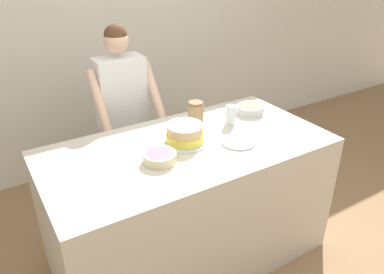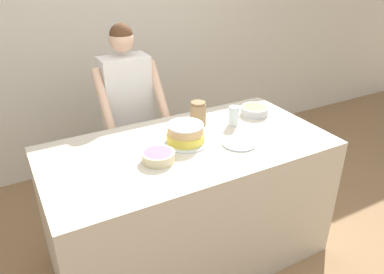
{
  "view_description": "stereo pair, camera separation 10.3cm",
  "coord_description": "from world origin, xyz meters",
  "px_view_note": "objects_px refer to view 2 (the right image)",
  "views": [
    {
      "loc": [
        -1.08,
        -1.33,
        2.03
      ],
      "look_at": [
        0.0,
        0.42,
        0.99
      ],
      "focal_mm": 35.0,
      "sensor_mm": 36.0,
      "label": 1
    },
    {
      "loc": [
        -0.99,
        -1.38,
        2.03
      ],
      "look_at": [
        0.0,
        0.42,
        0.99
      ],
      "focal_mm": 35.0,
      "sensor_mm": 36.0,
      "label": 2
    }
  ],
  "objects_px": {
    "drinking_glass": "(234,116)",
    "stoneware_jar": "(198,114)",
    "frosting_bowl_purple": "(158,156)",
    "cake": "(186,134)",
    "person_baker": "(127,103)",
    "frosting_bowl_olive": "(255,110)",
    "ceramic_plate": "(239,143)"
  },
  "relations": [
    {
      "from": "frosting_bowl_olive",
      "to": "drinking_glass",
      "type": "bearing_deg",
      "value": -162.61
    },
    {
      "from": "person_baker",
      "to": "drinking_glass",
      "type": "bearing_deg",
      "value": -52.12
    },
    {
      "from": "drinking_glass",
      "to": "stoneware_jar",
      "type": "distance_m",
      "value": 0.25
    },
    {
      "from": "frosting_bowl_purple",
      "to": "ceramic_plate",
      "type": "relative_size",
      "value": 0.89
    },
    {
      "from": "frosting_bowl_purple",
      "to": "drinking_glass",
      "type": "relative_size",
      "value": 1.44
    },
    {
      "from": "person_baker",
      "to": "cake",
      "type": "xyz_separation_m",
      "value": [
        0.11,
        -0.77,
        0.04
      ]
    },
    {
      "from": "cake",
      "to": "ceramic_plate",
      "type": "xyz_separation_m",
      "value": [
        0.29,
        -0.18,
        -0.05
      ]
    },
    {
      "from": "person_baker",
      "to": "cake",
      "type": "relative_size",
      "value": 5.07
    },
    {
      "from": "person_baker",
      "to": "frosting_bowl_purple",
      "type": "distance_m",
      "value": 0.91
    },
    {
      "from": "drinking_glass",
      "to": "ceramic_plate",
      "type": "distance_m",
      "value": 0.3
    },
    {
      "from": "drinking_glass",
      "to": "stoneware_jar",
      "type": "bearing_deg",
      "value": 154.13
    },
    {
      "from": "cake",
      "to": "frosting_bowl_purple",
      "type": "relative_size",
      "value": 1.55
    },
    {
      "from": "cake",
      "to": "ceramic_plate",
      "type": "height_order",
      "value": "cake"
    },
    {
      "from": "cake",
      "to": "frosting_bowl_purple",
      "type": "height_order",
      "value": "cake"
    },
    {
      "from": "person_baker",
      "to": "frosting_bowl_purple",
      "type": "height_order",
      "value": "person_baker"
    },
    {
      "from": "cake",
      "to": "stoneware_jar",
      "type": "distance_m",
      "value": 0.27
    },
    {
      "from": "cake",
      "to": "frosting_bowl_olive",
      "type": "height_order",
      "value": "cake"
    },
    {
      "from": "frosting_bowl_purple",
      "to": "stoneware_jar",
      "type": "xyz_separation_m",
      "value": [
        0.45,
        0.32,
        0.05
      ]
    },
    {
      "from": "frosting_bowl_olive",
      "to": "stoneware_jar",
      "type": "xyz_separation_m",
      "value": [
        -0.47,
        0.03,
        0.05
      ]
    },
    {
      "from": "frosting_bowl_olive",
      "to": "person_baker",
      "type": "bearing_deg",
      "value": 141.8
    },
    {
      "from": "frosting_bowl_purple",
      "to": "stoneware_jar",
      "type": "height_order",
      "value": "stoneware_jar"
    },
    {
      "from": "cake",
      "to": "drinking_glass",
      "type": "distance_m",
      "value": 0.43
    },
    {
      "from": "drinking_glass",
      "to": "ceramic_plate",
      "type": "relative_size",
      "value": 0.61
    },
    {
      "from": "cake",
      "to": "stoneware_jar",
      "type": "bearing_deg",
      "value": 43.51
    },
    {
      "from": "ceramic_plate",
      "to": "drinking_glass",
      "type": "bearing_deg",
      "value": 63.07
    },
    {
      "from": "person_baker",
      "to": "ceramic_plate",
      "type": "distance_m",
      "value": 1.04
    },
    {
      "from": "person_baker",
      "to": "frosting_bowl_olive",
      "type": "relative_size",
      "value": 7.56
    },
    {
      "from": "frosting_bowl_purple",
      "to": "ceramic_plate",
      "type": "bearing_deg",
      "value": -5.66
    },
    {
      "from": "frosting_bowl_purple",
      "to": "drinking_glass",
      "type": "distance_m",
      "value": 0.7
    },
    {
      "from": "frosting_bowl_purple",
      "to": "cake",
      "type": "bearing_deg",
      "value": 27.62
    },
    {
      "from": "frosting_bowl_purple",
      "to": "stoneware_jar",
      "type": "bearing_deg",
      "value": 35.47
    },
    {
      "from": "cake",
      "to": "ceramic_plate",
      "type": "distance_m",
      "value": 0.35
    }
  ]
}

